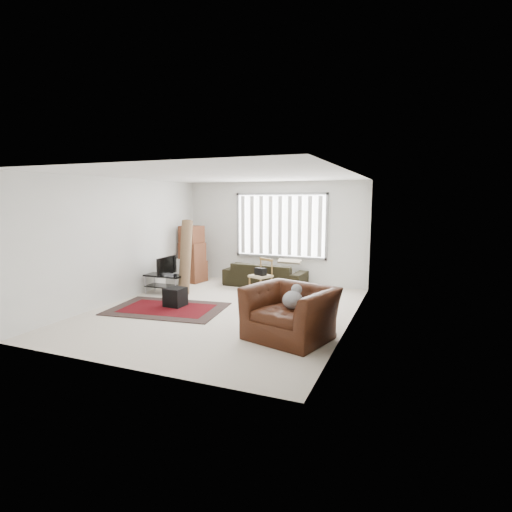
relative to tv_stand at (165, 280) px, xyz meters
The scene contains 11 objects.
room 2.45m from the tv_stand, ahead, with size 6.00×6.02×2.71m.
persian_rug 1.42m from the tv_stand, 53.15° to the right, with size 2.46×1.80×0.02m.
tv_stand is the anchor object (origin of this frame).
tv 0.35m from the tv_stand, 153.43° to the left, with size 0.76×0.10×0.43m, color black.
subwoofer 1.25m from the tv_stand, 44.98° to the right, with size 0.38×0.38×0.38m, color black.
moving_boxes 1.56m from the tv_stand, 95.23° to the left, with size 0.71×0.66×1.53m.
white_flatpack 0.58m from the tv_stand, 93.42° to the left, with size 0.59×0.09×0.75m, color silver.
rolled_rug 0.74m from the tv_stand, 31.25° to the left, with size 0.26×0.26×1.76m, color brown.
sofa 2.56m from the tv_stand, 41.57° to the left, with size 2.10×0.91×0.81m, color black.
side_chair 2.31m from the tv_stand, 24.93° to the left, with size 0.58×0.58×0.82m.
armchair 4.09m from the tv_stand, 25.96° to the right, with size 1.57×1.45×0.97m.
Camera 1 is at (3.57, -7.04, 2.25)m, focal length 28.00 mm.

